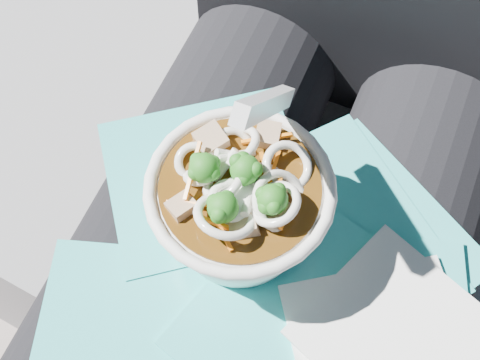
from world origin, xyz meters
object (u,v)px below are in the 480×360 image
at_px(plastic_bag, 297,265).
at_px(lap, 265,281).
at_px(stone_ledge, 298,259).
at_px(person_body, 303,186).
at_px(udon_bowl, 240,203).

bearing_deg(plastic_bag, lap, 163.47).
bearing_deg(stone_ledge, lap, -90.00).
bearing_deg(stone_ledge, person_body, -90.00).
relative_size(lap, udon_bowl, 2.64).
bearing_deg(lap, stone_ledge, 90.00).
bearing_deg(lap, person_body, 90.00).
relative_size(stone_ledge, plastic_bag, 2.83).
bearing_deg(person_body, udon_bowl, -104.84).
bearing_deg(person_body, plastic_bag, -75.02).
xyz_separation_m(stone_ledge, person_body, (0.00, -0.06, 0.33)).
height_order(lap, plastic_bag, plastic_bag).
height_order(stone_ledge, lap, lap).
relative_size(stone_ledge, udon_bowl, 5.50).
bearing_deg(stone_ledge, plastic_bag, -80.37).
distance_m(stone_ledge, lap, 0.34).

